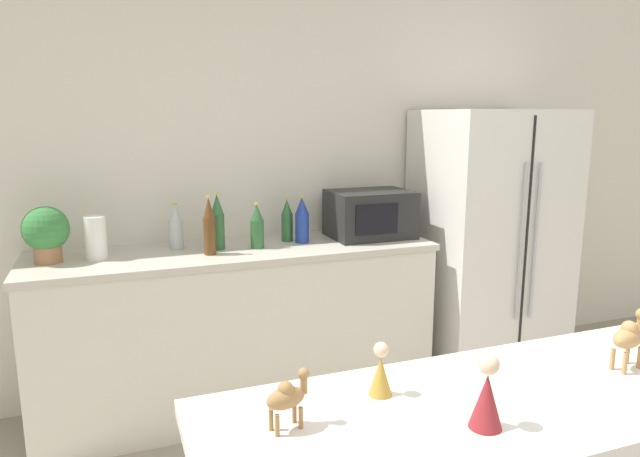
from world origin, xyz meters
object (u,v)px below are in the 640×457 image
(refrigerator, at_px, (489,244))
(microwave, at_px, (370,214))
(camel_figurine, at_px, (288,396))
(wise_man_figurine_crimson, at_px, (487,396))
(back_bottle_1, at_px, (218,222))
(back_bottle_4, at_px, (209,227))
(back_bottle_3, at_px, (302,220))
(camel_figurine_second, at_px, (630,336))
(paper_towel_roll, at_px, (96,238))
(back_bottle_0, at_px, (287,221))
(wise_man_figurine_purple, at_px, (381,372))
(back_bottle_2, at_px, (257,227))
(back_bottle_5, at_px, (176,228))
(potted_plant, at_px, (46,232))

(refrigerator, height_order, microwave, refrigerator)
(camel_figurine, height_order, wise_man_figurine_crimson, wise_man_figurine_crimson)
(back_bottle_1, height_order, back_bottle_4, back_bottle_1)
(back_bottle_3, xyz_separation_m, camel_figurine_second, (0.23, -2.02, 0.03))
(paper_towel_roll, bearing_deg, microwave, 0.36)
(wise_man_figurine_crimson, bearing_deg, microwave, 70.95)
(back_bottle_0, relative_size, back_bottle_1, 0.81)
(wise_man_figurine_purple, bearing_deg, back_bottle_2, 84.75)
(paper_towel_roll, relative_size, wise_man_figurine_purple, 1.67)
(paper_towel_roll, xyz_separation_m, back_bottle_5, (0.41, 0.09, 0.01))
(wise_man_figurine_crimson, bearing_deg, camel_figurine, 160.30)
(back_bottle_1, xyz_separation_m, back_bottle_5, (-0.22, 0.08, -0.03))
(back_bottle_0, relative_size, back_bottle_5, 1.00)
(back_bottle_1, distance_m, camel_figurine_second, 2.14)
(camel_figurine_second, bearing_deg, back_bottle_0, 98.09)
(potted_plant, bearing_deg, camel_figurine, -72.39)
(microwave, bearing_deg, wise_man_figurine_crimson, -109.05)
(microwave, height_order, back_bottle_1, back_bottle_1)
(back_bottle_4, distance_m, back_bottle_5, 0.25)
(back_bottle_2, height_order, back_bottle_5, same)
(back_bottle_1, xyz_separation_m, camel_figurine_second, (0.71, -2.02, 0.01))
(back_bottle_3, bearing_deg, camel_figurine, -109.47)
(refrigerator, bearing_deg, wise_man_figurine_purple, -132.57)
(refrigerator, bearing_deg, wise_man_figurine_crimson, -126.99)
(back_bottle_4, xyz_separation_m, wise_man_figurine_purple, (0.10, -1.82, -0.03))
(potted_plant, bearing_deg, refrigerator, -1.88)
(paper_towel_roll, relative_size, back_bottle_2, 0.88)
(back_bottle_5, distance_m, camel_figurine_second, 2.30)
(back_bottle_2, height_order, camel_figurine, back_bottle_2)
(back_bottle_2, height_order, camel_figurine_second, back_bottle_2)
(back_bottle_3, bearing_deg, wise_man_figurine_purple, -103.19)
(microwave, bearing_deg, camel_figurine, -119.69)
(camel_figurine_second, relative_size, wise_man_figurine_crimson, 0.93)
(back_bottle_1, height_order, wise_man_figurine_purple, back_bottle_1)
(refrigerator, xyz_separation_m, back_bottle_3, (-1.24, 0.08, 0.22))
(back_bottle_5, bearing_deg, back_bottle_0, -1.21)
(potted_plant, height_order, wise_man_figurine_crimson, potted_plant)
(back_bottle_4, bearing_deg, back_bottle_3, 10.88)
(camel_figurine, bearing_deg, microwave, 60.31)
(back_bottle_1, relative_size, camel_figurine_second, 2.01)
(back_bottle_2, bearing_deg, back_bottle_1, 167.16)
(camel_figurine, bearing_deg, paper_towel_roll, 101.60)
(wise_man_figurine_crimson, distance_m, wise_man_figurine_purple, 0.26)
(paper_towel_roll, height_order, back_bottle_1, back_bottle_1)
(back_bottle_2, distance_m, back_bottle_4, 0.28)
(potted_plant, bearing_deg, back_bottle_0, 2.85)
(back_bottle_4, bearing_deg, back_bottle_5, 128.72)
(potted_plant, xyz_separation_m, back_bottle_1, (0.85, -0.01, -0.01))
(back_bottle_1, relative_size, back_bottle_4, 1.01)
(back_bottle_3, bearing_deg, back_bottle_5, 173.12)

